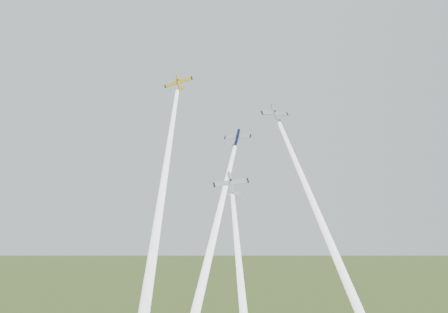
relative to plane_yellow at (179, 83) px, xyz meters
The scene contains 7 objects.
plane_yellow is the anchor object (origin of this frame).
smoke_trail_yellow 36.96m from the plane_yellow, 93.11° to the right, with size 2.25×2.25×67.53m, color white, non-canonical shape.
plane_navy 24.28m from the plane_yellow, 29.55° to the right, with size 6.99×6.94×1.10m, color #0E123D, non-canonical shape.
smoke_trail_navy 52.12m from the plane_yellow, 70.87° to the right, with size 2.25×2.25×60.31m, color white, non-canonical shape.
plane_silver_right 28.56m from the plane_yellow, 17.03° to the right, with size 7.60×7.54×1.19m, color #B4BBC3, non-canonical shape.
smoke_trail_silver_right 62.93m from the plane_yellow, 40.82° to the right, with size 2.25×2.25×74.74m, color white, non-canonical shape.
plane_silver_low 37.07m from the plane_yellow, 53.22° to the right, with size 8.32×8.26×1.30m, color silver, non-canonical shape.
Camera 1 is at (1.73, -142.38, 78.64)m, focal length 45.00 mm.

